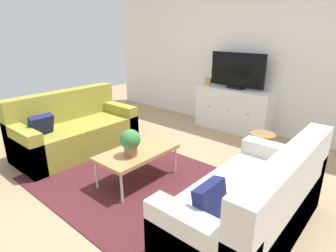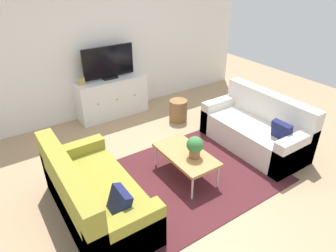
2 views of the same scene
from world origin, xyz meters
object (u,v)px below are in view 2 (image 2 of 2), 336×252
coffee_table (186,155)px  mantel_clock (81,81)px  couch_right_side (257,130)px  potted_plant (195,146)px  wicker_basket (178,111)px  tv_console (112,97)px  flat_screen_tv (108,63)px  couch_left_side (91,198)px

coffee_table → mantel_clock: mantel_clock is taller
couch_right_side → potted_plant: bearing=-174.6°
coffee_table → wicker_basket: size_ratio=2.29×
tv_console → flat_screen_tv: (-0.00, 0.02, 0.69)m
coffee_table → tv_console: bearing=90.4°
tv_console → flat_screen_tv: flat_screen_tv is taller
coffee_table → mantel_clock: 2.49m
mantel_clock → wicker_basket: size_ratio=0.31×
potted_plant → mantel_clock: 2.60m
potted_plant → mantel_clock: size_ratio=2.39×
flat_screen_tv → mantel_clock: flat_screen_tv is taller
flat_screen_tv → wicker_basket: 1.58m
couch_left_side → coffee_table: bearing=-0.0°
tv_console → couch_left_side: bearing=-120.1°
flat_screen_tv → tv_console: bearing=-90.0°
flat_screen_tv → wicker_basket: (0.93, -0.95, -0.86)m
tv_console → mantel_clock: 0.71m
couch_left_side → tv_console: couch_left_side is taller
wicker_basket → potted_plant: bearing=-118.8°
couch_left_side → coffee_table: couch_left_side is taller
potted_plant → wicker_basket: (0.87, 1.58, -0.36)m
couch_left_side → wicker_basket: 2.73m
couch_right_side → mantel_clock: (-2.05, 2.37, 0.53)m
potted_plant → flat_screen_tv: flat_screen_tv is taller
potted_plant → tv_console: tv_console is taller
flat_screen_tv → wicker_basket: size_ratio=2.36×
couch_right_side → mantel_clock: bearing=130.9°
couch_right_side → couch_left_side: bearing=180.0°
couch_left_side → coffee_table: size_ratio=1.79×
flat_screen_tv → coffee_table: bearing=-89.6°
couch_right_side → potted_plant: 1.47m
couch_right_side → potted_plant: (-1.43, -0.14, 0.28)m
couch_right_side → potted_plant: size_ratio=5.52×
couch_left_side → coffee_table: (1.39, -0.00, 0.07)m
potted_plant → couch_right_side: bearing=5.4°
couch_right_side → tv_console: (-1.50, 2.37, 0.09)m
mantel_clock → couch_right_side: bearing=-49.1°
coffee_table → mantel_clock: size_ratio=7.39×
potted_plant → flat_screen_tv: (-0.06, 2.53, 0.50)m
couch_left_side → mantel_clock: (0.82, 2.37, 0.53)m
coffee_table → potted_plant: potted_plant is taller
potted_plant → wicker_basket: bearing=61.2°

